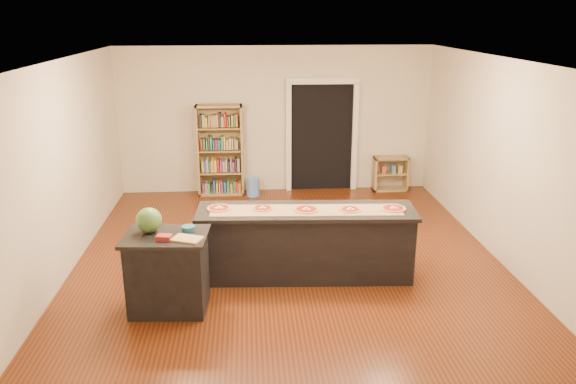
{
  "coord_description": "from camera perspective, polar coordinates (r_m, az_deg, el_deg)",
  "views": [
    {
      "loc": [
        -0.55,
        -7.2,
        3.38
      ],
      "look_at": [
        0.0,
        0.2,
        1.0
      ],
      "focal_mm": 35.0,
      "sensor_mm": 36.0,
      "label": 1
    }
  ],
  "objects": [
    {
      "name": "pizza_e",
      "position": [
        7.43,
        10.65,
        -1.63
      ],
      "size": [
        0.31,
        0.31,
        0.02
      ],
      "color": "gold",
      "rests_on": "kitchen_island"
    },
    {
      "name": "pizza_c",
      "position": [
        7.26,
        1.87,
        -1.78
      ],
      "size": [
        0.31,
        0.31,
        0.02
      ],
      "color": "gold",
      "rests_on": "kitchen_island"
    },
    {
      "name": "side_counter",
      "position": [
        6.79,
        -12.09,
        -7.96
      ],
      "size": [
        0.96,
        0.7,
        0.95
      ],
      "rotation": [
        0.0,
        0.0,
        -0.07
      ],
      "color": "black",
      "rests_on": "ground"
    },
    {
      "name": "pizza_b",
      "position": [
        7.31,
        -2.6,
        -1.65
      ],
      "size": [
        0.28,
        0.28,
        0.02
      ],
      "color": "gold",
      "rests_on": "kitchen_island"
    },
    {
      "name": "watermelon",
      "position": [
        6.67,
        -13.94,
        -2.8
      ],
      "size": [
        0.3,
        0.3,
        0.3
      ],
      "primitive_type": "sphere",
      "color": "#144214",
      "rests_on": "side_counter"
    },
    {
      "name": "package_teal",
      "position": [
        6.67,
        -10.08,
        -3.66
      ],
      "size": [
        0.16,
        0.16,
        0.06
      ],
      "primitive_type": "cylinder",
      "color": "#195966",
      "rests_on": "side_counter"
    },
    {
      "name": "bookshelf",
      "position": [
        10.81,
        -6.91,
        4.22
      ],
      "size": [
        0.87,
        0.31,
        1.74
      ],
      "primitive_type": "cube",
      "color": "#A78851",
      "rests_on": "ground"
    },
    {
      "name": "kraft_paper",
      "position": [
        7.27,
        1.87,
        -1.84
      ],
      "size": [
        2.49,
        0.58,
        0.0
      ],
      "primitive_type": "cube",
      "rotation": [
        0.0,
        0.0,
        -0.06
      ],
      "color": "#9A704F",
      "rests_on": "kitchen_island"
    },
    {
      "name": "package_red",
      "position": [
        6.46,
        -12.49,
        -4.53
      ],
      "size": [
        0.18,
        0.14,
        0.06
      ],
      "primitive_type": "cube",
      "rotation": [
        0.0,
        0.0,
        -0.19
      ],
      "color": "maroon",
      "rests_on": "side_counter"
    },
    {
      "name": "doorway",
      "position": [
        10.98,
        3.45,
        6.31
      ],
      "size": [
        1.4,
        0.09,
        2.21
      ],
      "color": "black",
      "rests_on": "room"
    },
    {
      "name": "waste_bin",
      "position": [
        10.82,
        -3.59,
        0.55
      ],
      "size": [
        0.25,
        0.25,
        0.37
      ],
      "primitive_type": "cylinder",
      "color": "#5B8ACC",
      "rests_on": "ground"
    },
    {
      "name": "room",
      "position": [
        7.49,
        0.11,
        2.45
      ],
      "size": [
        6.0,
        7.0,
        2.8
      ],
      "color": "beige",
      "rests_on": "ground"
    },
    {
      "name": "low_shelf",
      "position": [
        11.3,
        10.35,
        1.87
      ],
      "size": [
        0.68,
        0.29,
        0.68
      ],
      "primitive_type": "cube",
      "color": "#A78851",
      "rests_on": "ground"
    },
    {
      "name": "pizza_d",
      "position": [
        7.3,
        6.34,
        -1.77
      ],
      "size": [
        0.28,
        0.28,
        0.02
      ],
      "color": "gold",
      "rests_on": "kitchen_island"
    },
    {
      "name": "cutting_board",
      "position": [
        6.42,
        -10.21,
        -4.71
      ],
      "size": [
        0.38,
        0.32,
        0.02
      ],
      "primitive_type": "cube",
      "rotation": [
        0.0,
        0.0,
        -0.38
      ],
      "color": "tan",
      "rests_on": "side_counter"
    },
    {
      "name": "pizza_a",
      "position": [
        7.36,
        -7.02,
        -1.62
      ],
      "size": [
        0.31,
        0.31,
        0.02
      ],
      "color": "gold",
      "rests_on": "kitchen_island"
    },
    {
      "name": "kitchen_island",
      "position": [
        7.46,
        1.83,
        -5.16
      ],
      "size": [
        2.84,
        0.77,
        0.94
      ],
      "rotation": [
        0.0,
        0.0,
        -0.06
      ],
      "color": "black",
      "rests_on": "ground"
    }
  ]
}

